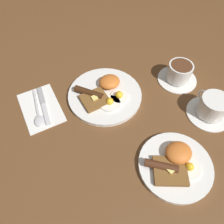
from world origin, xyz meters
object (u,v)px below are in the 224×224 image
at_px(teacup_far, 212,108).
at_px(knife, 43,103).
at_px(breakfast_plate_near, 105,94).
at_px(breakfast_plate_far, 175,164).
at_px(teacup_near, 179,73).
at_px(spoon, 39,117).

height_order(teacup_far, knife, teacup_far).
xyz_separation_m(breakfast_plate_near, breakfast_plate_far, (-0.09, 0.33, 0.00)).
bearing_deg(teacup_near, breakfast_plate_far, 56.66).
xyz_separation_m(knife, spoon, (0.03, 0.05, 0.00)).
bearing_deg(teacup_far, teacup_near, -85.89).
relative_size(knife, spoon, 1.05).
height_order(breakfast_plate_near, teacup_near, teacup_near).
height_order(knife, spoon, spoon).
height_order(teacup_near, spoon, teacup_near).
bearing_deg(breakfast_plate_far, spoon, -43.55).
relative_size(breakfast_plate_far, teacup_near, 1.45).
distance_m(breakfast_plate_near, knife, 0.22).
relative_size(breakfast_plate_near, spoon, 1.56).
distance_m(teacup_near, teacup_far, 0.18).
xyz_separation_m(breakfast_plate_near, teacup_far, (-0.31, 0.21, 0.02)).
distance_m(breakfast_plate_far, teacup_far, 0.24).
distance_m(breakfast_plate_near, spoon, 0.25).
distance_m(breakfast_plate_near, breakfast_plate_far, 0.34).
xyz_separation_m(teacup_far, knife, (0.53, -0.26, -0.03)).
height_order(breakfast_plate_near, knife, breakfast_plate_near).
bearing_deg(breakfast_plate_near, spoon, 1.89).
xyz_separation_m(breakfast_plate_near, spoon, (0.24, 0.01, -0.00)).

